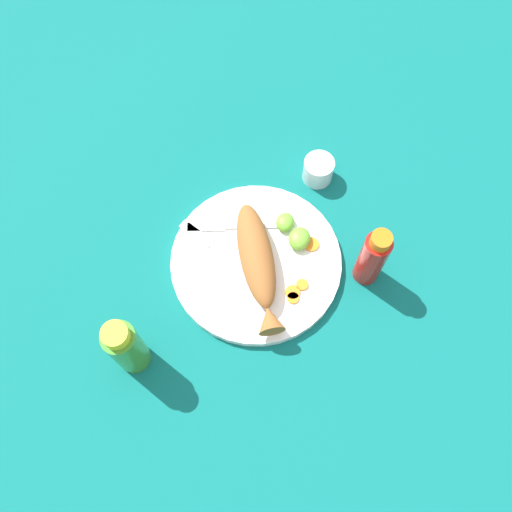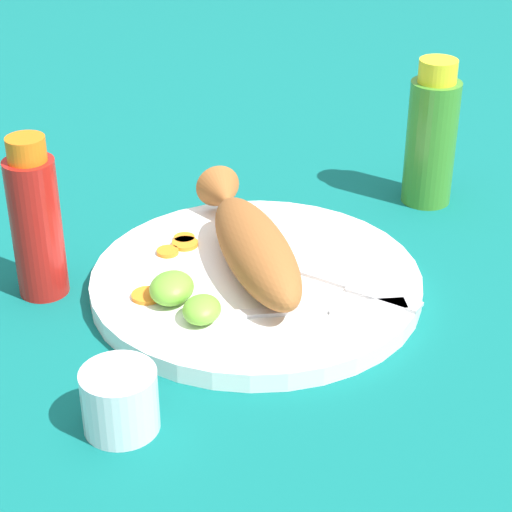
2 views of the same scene
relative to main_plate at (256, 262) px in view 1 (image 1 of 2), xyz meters
The scene contains 14 objects.
ground_plane 0.01m from the main_plate, ahead, with size 4.00×4.00×0.00m, color #0C605B.
main_plate is the anchor object (origin of this frame).
fried_fish 0.04m from the main_plate, 150.55° to the right, with size 0.24×0.17×0.05m.
fork_near 0.08m from the main_plate, 89.69° to the left, with size 0.07×0.18×0.00m.
fork_far 0.08m from the main_plate, 54.07° to the left, with size 0.07×0.18×0.00m.
carrot_slice_near 0.10m from the main_plate, 119.74° to the right, with size 0.02×0.02×0.00m, color orange.
carrot_slice_mid 0.09m from the main_plate, 115.29° to the right, with size 0.03×0.03×0.00m, color orange.
carrot_slice_far 0.10m from the main_plate, 101.77° to the right, with size 0.02×0.02×0.00m, color orange.
carrot_slice_extra 0.11m from the main_plate, 54.72° to the right, with size 0.03×0.03×0.00m, color orange.
lime_wedge_main 0.09m from the main_plate, 46.22° to the right, with size 0.05×0.04×0.03m, color #6BB233.
lime_wedge_side 0.09m from the main_plate, 18.33° to the right, with size 0.04×0.03×0.02m, color #6BB233.
hot_sauce_bottle_red 0.21m from the main_plate, 76.89° to the right, with size 0.05×0.05×0.16m.
hot_sauce_bottle_green 0.28m from the main_plate, 148.38° to the left, with size 0.05×0.05×0.16m.
salt_cup 0.22m from the main_plate, 14.51° to the right, with size 0.06×0.06×0.05m.
Camera 1 is at (-0.38, -0.12, 0.97)m, focal length 40.00 mm.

